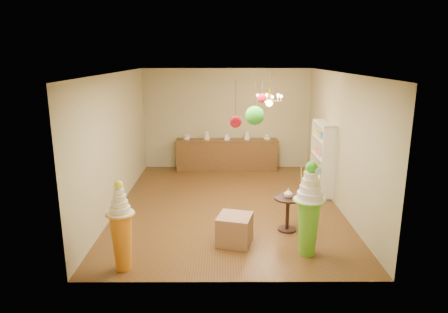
{
  "coord_description": "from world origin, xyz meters",
  "views": [
    {
      "loc": [
        -0.13,
        -8.69,
        3.37
      ],
      "look_at": [
        -0.1,
        0.0,
        1.16
      ],
      "focal_mm": 32.0,
      "sensor_mm": 36.0,
      "label": 1
    }
  ],
  "objects_px": {
    "sideboard": "(227,154)",
    "round_table": "(288,209)",
    "pedestal_orange": "(122,234)",
    "pedestal_green": "(309,215)"
  },
  "relations": [
    {
      "from": "pedestal_orange",
      "to": "sideboard",
      "type": "xyz_separation_m",
      "value": [
        1.73,
        5.82,
        -0.13
      ]
    },
    {
      "from": "sideboard",
      "to": "round_table",
      "type": "xyz_separation_m",
      "value": [
        1.15,
        -4.36,
        -0.03
      ]
    },
    {
      "from": "sideboard",
      "to": "round_table",
      "type": "distance_m",
      "value": 4.5
    },
    {
      "from": "pedestal_green",
      "to": "pedestal_orange",
      "type": "bearing_deg",
      "value": -170.87
    },
    {
      "from": "pedestal_green",
      "to": "sideboard",
      "type": "height_order",
      "value": "pedestal_green"
    },
    {
      "from": "pedestal_orange",
      "to": "round_table",
      "type": "height_order",
      "value": "pedestal_orange"
    },
    {
      "from": "pedestal_green",
      "to": "round_table",
      "type": "xyz_separation_m",
      "value": [
        -0.19,
        0.97,
        -0.28
      ]
    },
    {
      "from": "pedestal_green",
      "to": "pedestal_orange",
      "type": "distance_m",
      "value": 3.12
    },
    {
      "from": "pedestal_green",
      "to": "pedestal_orange",
      "type": "relative_size",
      "value": 1.11
    },
    {
      "from": "pedestal_orange",
      "to": "round_table",
      "type": "bearing_deg",
      "value": 26.96
    }
  ]
}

